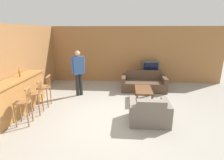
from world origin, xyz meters
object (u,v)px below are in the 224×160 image
Objects in this scene: bottle at (20,72)px; couch_far at (143,83)px; person_by_window at (78,70)px; bar_chair_near at (23,104)px; tv at (150,66)px; coffee_table at (143,91)px; bar_chair_far at (44,89)px; tv_unit at (149,78)px; armchair_near at (149,113)px; bar_chair_mid at (35,95)px.

couch_far is at bearing 28.26° from bottle.
bar_chair_near is at bearing -111.04° from person_by_window.
tv is (0.36, 0.89, 0.55)m from couch_far.
bottle is at bearing -166.43° from coffee_table.
tv is at bearing 68.03° from couch_far.
bar_chair_far reaches higher than coffee_table.
bar_chair_far reaches higher than tv_unit.
couch_far is 2.72m from armchair_near.
bar_chair_mid is at bearing 89.99° from bar_chair_near.
bar_chair_mid is 0.60× the size of person_by_window.
tv_unit is at bearing 46.87° from bar_chair_near.
tv is (3.73, 3.36, 0.25)m from bar_chair_mid.
couch_far is (3.37, 1.89, -0.30)m from bar_chair_far.
bottle is at bearing 171.41° from armchair_near.
bar_chair_near is 0.60× the size of person_by_window.
bar_chair_near is 3.32m from armchair_near.
bar_chair_near is at bearing -90.01° from bar_chair_mid.
armchair_near is 3.87× the size of bottle.
tv_unit is 0.62× the size of person_by_window.
tv reaches higher than bar_chair_mid.
couch_far is at bearing 29.32° from bar_chair_far.
bar_chair_far is at bearing 89.99° from bar_chair_near.
armchair_near reaches higher than tv_unit.
coffee_table is at bearing 11.98° from bar_chair_far.
person_by_window is at bearing 50.70° from bar_chair_far.
bar_chair_far is 0.88m from bottle.
bar_chair_mid is 0.57m from bar_chair_far.
coffee_table is at bearing 90.74° from armchair_near.
bar_chair_mid is 3.50m from coffee_table.
bar_chair_mid reaches higher than armchair_near.
bar_chair_mid reaches higher than couch_far.
person_by_window is at bearing 142.06° from armchair_near.
couch_far is 2.52× the size of tv.
tv_unit is at bearing 42.02° from bar_chair_mid.
bar_chair_far is 4.66m from tv_unit.
tv_unit is (3.73, 2.79, -0.29)m from bar_chair_far.
bar_chair_far reaches higher than armchair_near.
tv_unit is (3.73, 3.98, -0.29)m from bar_chair_near.
tv is (3.73, 2.78, 0.25)m from bar_chair_far.
bar_chair_mid is at bearing -158.79° from coffee_table.
bar_chair_mid reaches higher than tv_unit.
tv is (3.73, 3.98, 0.25)m from bar_chair_near.
tv_unit is at bearing 77.44° from coffee_table.
tv is 5.28m from bottle.
armchair_near is at bearing -97.06° from tv_unit.
couch_far is 1.71× the size of tv_unit.
bar_chair_mid is at bearing 175.65° from armchair_near.
armchair_near is at bearing 6.45° from bar_chair_near.
bar_chair_mid is 0.97× the size of tv_unit.
tv_unit is 0.54m from tv.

